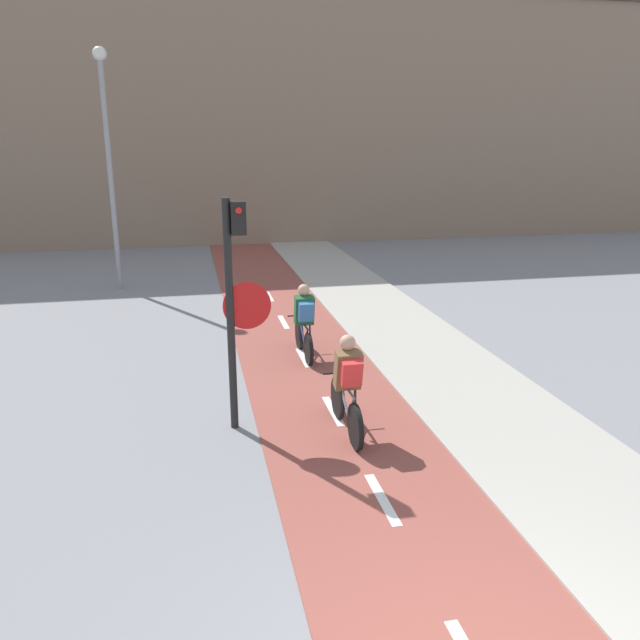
{
  "coord_description": "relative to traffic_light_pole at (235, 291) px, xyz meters",
  "views": [
    {
      "loc": [
        -2.02,
        -3.06,
        3.99
      ],
      "look_at": [
        0.0,
        6.47,
        1.2
      ],
      "focal_mm": 35.0,
      "sensor_mm": 36.0,
      "label": 1
    }
  ],
  "objects": [
    {
      "name": "street_lamp_far",
      "position": [
        -2.54,
        9.63,
        1.88
      ],
      "size": [
        0.36,
        0.36,
        6.34
      ],
      "color": "gray",
      "rests_on": "ground_plane"
    },
    {
      "name": "cyclist_near",
      "position": [
        1.46,
        -0.55,
        -1.33
      ],
      "size": [
        0.46,
        1.64,
        1.46
      ],
      "color": "black",
      "rests_on": "ground_plane"
    },
    {
      "name": "traffic_light_pole",
      "position": [
        0.0,
        0.0,
        0.0
      ],
      "size": [
        0.67,
        0.25,
        3.29
      ],
      "color": "black",
      "rests_on": "ground_plane"
    },
    {
      "name": "cyclist_far",
      "position": [
        1.47,
        2.78,
        -1.33
      ],
      "size": [
        0.46,
        1.59,
        1.43
      ],
      "color": "black",
      "rests_on": "ground_plane"
    },
    {
      "name": "building_row_background",
      "position": [
        1.43,
        19.13,
        3.01
      ],
      "size": [
        60.0,
        5.2,
        10.05
      ],
      "color": "#89705B",
      "rests_on": "ground_plane"
    }
  ]
}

